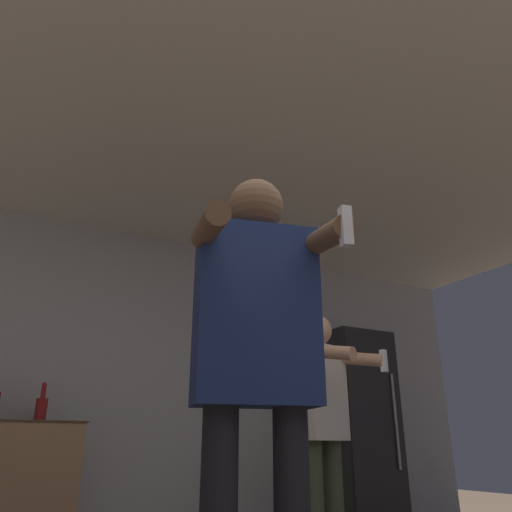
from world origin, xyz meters
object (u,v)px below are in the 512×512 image
Objects in this scene: refrigerator at (353,432)px; person_woman_foreground at (257,352)px; bottle_tall_gin at (41,408)px; person_man_side at (321,418)px.

refrigerator is 0.99× the size of person_woman_foreground.
bottle_tall_gin is 1.96m from person_man_side.
refrigerator is 6.49× the size of bottle_tall_gin.
person_man_side is at bearing -37.19° from bottle_tall_gin.
person_man_side is (-1.09, -1.06, 0.05)m from refrigerator.
person_woman_foreground reaches higher than bottle_tall_gin.
bottle_tall_gin is at bearing 142.81° from person_man_side.
bottle_tall_gin is 0.17× the size of person_man_side.
person_man_side is (1.56, -1.18, -0.08)m from bottle_tall_gin.
refrigerator is 2.66m from bottle_tall_gin.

